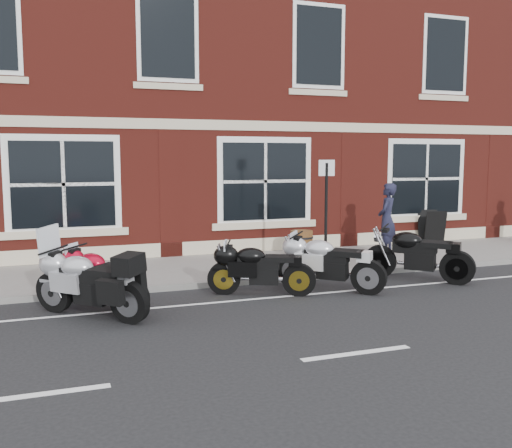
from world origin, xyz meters
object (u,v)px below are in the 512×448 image
Objects in this scene: moto_sport_red at (102,276)px; parking_sign at (326,208)px; pedestrian_left at (387,219)px; moto_sport_black at (259,267)px; moto_touring_silver at (88,281)px; moto_sport_silver at (328,261)px; a_board_sign at (432,227)px; moto_naked_black at (416,253)px; barrel_planter at (302,243)px.

parking_sign is at bearing -25.14° from moto_sport_red.
pedestrian_left is at bearing 44.80° from parking_sign.
moto_touring_silver is at bearing 122.90° from moto_sport_black.
moto_sport_black is at bearing 131.89° from moto_sport_silver.
parking_sign is at bearing -133.40° from a_board_sign.
barrel_planter is at bearing 71.21° from moto_naked_black.
moto_sport_silver is 3.87m from pedestrian_left.
moto_naked_black is (2.14, 0.18, 0.02)m from moto_sport_silver.
moto_touring_silver is 1.76× the size of a_board_sign.
moto_sport_silver is 1.58m from parking_sign.
moto_sport_red is at bearing 19.21° from moto_touring_silver.
moto_sport_black is at bearing -133.39° from a_board_sign.
a_board_sign is 1.49× the size of barrel_planter.
moto_touring_silver is at bearing -23.58° from pedestrian_left.
moto_touring_silver is 0.95× the size of moto_naked_black.
moto_touring_silver is at bearing -139.47° from a_board_sign.
moto_sport_silver is at bearing -3.96° from pedestrian_left.
moto_sport_black reaches higher than barrel_planter.
a_board_sign is at bearing 8.61° from barrel_planter.
a_board_sign is (9.75, 4.14, -0.00)m from moto_touring_silver.
a_board_sign is at bearing 164.02° from pedestrian_left.
moto_sport_black is 3.75m from barrel_planter.
moto_sport_red is 0.93× the size of moto_sport_black.
pedestrian_left reaches higher than moto_sport_silver.
moto_touring_silver is 0.93× the size of pedestrian_left.
moto_sport_silver is (4.28, -0.16, 0.03)m from moto_sport_red.
moto_naked_black is (6.68, 0.55, -0.01)m from moto_touring_silver.
moto_sport_red is at bearing 137.10° from moto_naked_black.
moto_touring_silver is at bearing 141.66° from moto_naked_black.
moto_sport_black is 1.99× the size of a_board_sign.
moto_naked_black is 0.98× the size of pedestrian_left.
parking_sign is (-1.63, 0.98, 0.92)m from moto_naked_black.
moto_sport_red reaches higher than moto_sport_black.
moto_touring_silver is 4.55m from moto_sport_silver.
moto_sport_black is 2.97× the size of barrel_planter.
moto_sport_red is 2.87m from moto_sport_black.
parking_sign reaches higher than moto_sport_silver.
parking_sign is (5.05, 1.53, 0.91)m from moto_touring_silver.
moto_naked_black is at bearing -39.91° from moto_sport_silver.
moto_sport_red is at bearing -141.67° from a_board_sign.
moto_naked_black reaches higher than moto_sport_red.
moto_sport_black is (3.13, 0.46, -0.07)m from moto_touring_silver.
moto_touring_silver is at bearing -152.76° from moto_sport_red.
a_board_sign is 4.44m from barrel_planter.
moto_touring_silver is 0.70× the size of parking_sign.
moto_sport_silver is 0.69× the size of parking_sign.
pedestrian_left reaches higher than barrel_planter.
moto_touring_silver is 2.63× the size of barrel_planter.
moto_sport_silver is 2.60× the size of barrel_planter.
parking_sign is at bearing 105.89° from moto_naked_black.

